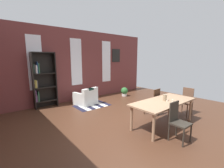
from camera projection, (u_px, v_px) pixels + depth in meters
The scene contains 17 objects.
ground_plane at pixel (130, 123), 4.68m from camera, with size 9.84×9.84×0.00m, color #4B2D1D.
back_wall_brick at pixel (76, 66), 7.11m from camera, with size 8.57×0.12×3.30m, color brown.
window_pane_0 at pixel (35, 63), 5.92m from camera, with size 0.55×0.02×2.15m, color white.
window_pane_1 at pixel (76, 62), 7.03m from camera, with size 0.55×0.02×2.15m, color white.
window_pane_2 at pixel (106, 62), 8.14m from camera, with size 0.55×0.02×2.15m, color white.
dining_table at pixel (164, 103), 4.43m from camera, with size 2.18×0.92×0.75m.
vase_on_table at pixel (165, 98), 4.42m from camera, with size 0.11×0.11×0.19m, color #998466.
tealight_candle_0 at pixel (167, 101), 4.35m from camera, with size 0.04×0.04×0.04m, color silver.
tealight_candle_1 at pixel (173, 100), 4.38m from camera, with size 0.04×0.04×0.05m, color silver.
dining_chair_far_right at pixel (154, 101), 5.28m from camera, with size 0.43×0.43×0.95m.
dining_chair_head_right at pixel (186, 100), 5.37m from camera, with size 0.41×0.41×0.95m.
dining_chair_near_left at pixel (178, 120), 3.63m from camera, with size 0.41×0.41×0.95m.
bookshelf_tall at pixel (43, 80), 6.02m from camera, with size 0.89×0.30×2.24m.
armchair_white at pixel (86, 98), 6.58m from camera, with size 0.95×0.95×0.75m.
potted_plant_by_shelf at pixel (124, 91), 8.02m from camera, with size 0.37×0.37×0.47m.
striped_rug at pixel (92, 105), 6.43m from camera, with size 1.42×0.98×0.01m.
framed_picture at pixel (116, 56), 8.51m from camera, with size 0.56×0.03×0.72m, color black.
Camera 1 is at (-3.24, -3.05, 1.98)m, focal length 24.11 mm.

